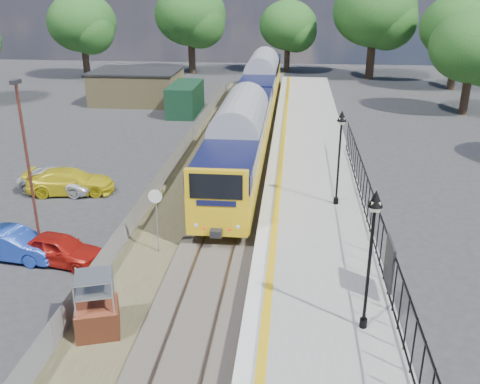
# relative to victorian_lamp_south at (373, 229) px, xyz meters

# --- Properties ---
(ground) EXTENTS (120.00, 120.00, 0.00)m
(ground) POSITION_rel_victorian_lamp_south_xyz_m (-5.50, 4.00, -4.30)
(ground) COLOR #2D2D30
(ground) RESTS_ON ground
(track_bed) EXTENTS (5.90, 80.00, 0.29)m
(track_bed) POSITION_rel_victorian_lamp_south_xyz_m (-5.97, 13.67, -4.21)
(track_bed) COLOR #473F38
(track_bed) RESTS_ON ground
(platform) EXTENTS (5.00, 70.00, 0.90)m
(platform) POSITION_rel_victorian_lamp_south_xyz_m (-1.30, 12.00, -3.85)
(platform) COLOR gray
(platform) RESTS_ON ground
(platform_edge) EXTENTS (0.90, 70.00, 0.01)m
(platform_edge) POSITION_rel_victorian_lamp_south_xyz_m (-3.36, 12.00, -3.39)
(platform_edge) COLOR silver
(platform_edge) RESTS_ON platform
(victorian_lamp_south) EXTENTS (0.44, 0.44, 4.60)m
(victorian_lamp_south) POSITION_rel_victorian_lamp_south_xyz_m (0.00, 0.00, 0.00)
(victorian_lamp_south) COLOR black
(victorian_lamp_south) RESTS_ON platform
(victorian_lamp_north) EXTENTS (0.44, 0.44, 4.60)m
(victorian_lamp_north) POSITION_rel_victorian_lamp_south_xyz_m (-0.20, 10.00, 0.00)
(victorian_lamp_north) COLOR black
(victorian_lamp_north) RESTS_ON platform
(palisade_fence) EXTENTS (0.12, 26.00, 2.00)m
(palisade_fence) POSITION_rel_victorian_lamp_south_xyz_m (1.05, 6.24, -2.46)
(palisade_fence) COLOR black
(palisade_fence) RESTS_ON platform
(wire_fence) EXTENTS (0.06, 52.00, 1.20)m
(wire_fence) POSITION_rel_victorian_lamp_south_xyz_m (-9.70, 16.00, -3.70)
(wire_fence) COLOR #999EA3
(wire_fence) RESTS_ON ground
(outbuilding) EXTENTS (10.80, 10.10, 3.12)m
(outbuilding) POSITION_rel_victorian_lamp_south_xyz_m (-16.41, 35.21, -2.78)
(outbuilding) COLOR #908051
(outbuilding) RESTS_ON ground
(tree_line) EXTENTS (56.80, 43.80, 11.88)m
(tree_line) POSITION_rel_victorian_lamp_south_xyz_m (-4.10, 46.00, 2.31)
(tree_line) COLOR #332319
(tree_line) RESTS_ON ground
(train) EXTENTS (2.82, 40.83, 3.51)m
(train) POSITION_rel_victorian_lamp_south_xyz_m (-5.50, 26.67, -1.96)
(train) COLOR gold
(train) RESTS_ON ground
(brick_plinth) EXTENTS (1.74, 1.74, 2.23)m
(brick_plinth) POSITION_rel_victorian_lamp_south_xyz_m (-8.62, 0.06, -3.23)
(brick_plinth) COLOR brown
(brick_plinth) RESTS_ON ground
(speed_sign) EXTENTS (0.60, 0.10, 2.96)m
(speed_sign) POSITION_rel_victorian_lamp_south_xyz_m (-8.00, 5.78, -2.26)
(speed_sign) COLOR #999EA3
(speed_sign) RESTS_ON ground
(carpark_lamp) EXTENTS (0.25, 0.50, 7.49)m
(carpark_lamp) POSITION_rel_victorian_lamp_south_xyz_m (-12.98, 5.13, -0.06)
(carpark_lamp) COLOR #50221A
(carpark_lamp) RESTS_ON ground
(car_red) EXTENTS (3.98, 2.27, 1.28)m
(car_red) POSITION_rel_victorian_lamp_south_xyz_m (-11.85, 4.56, -3.66)
(car_red) COLOR #B01810
(car_red) RESTS_ON ground
(car_blue) EXTENTS (4.11, 1.88, 1.31)m
(car_blue) POSITION_rel_victorian_lamp_south_xyz_m (-13.97, 4.74, -3.65)
(car_blue) COLOR #1A399E
(car_blue) RESTS_ON ground
(car_yellow) EXTENTS (4.98, 2.65, 1.37)m
(car_yellow) POSITION_rel_victorian_lamp_south_xyz_m (-14.53, 12.25, -3.61)
(car_yellow) COLOR yellow
(car_yellow) RESTS_ON ground
(car_white) EXTENTS (4.74, 2.60, 1.26)m
(car_white) POSITION_rel_victorian_lamp_south_xyz_m (-15.22, 12.48, -3.67)
(car_white) COLOR silver
(car_white) RESTS_ON ground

